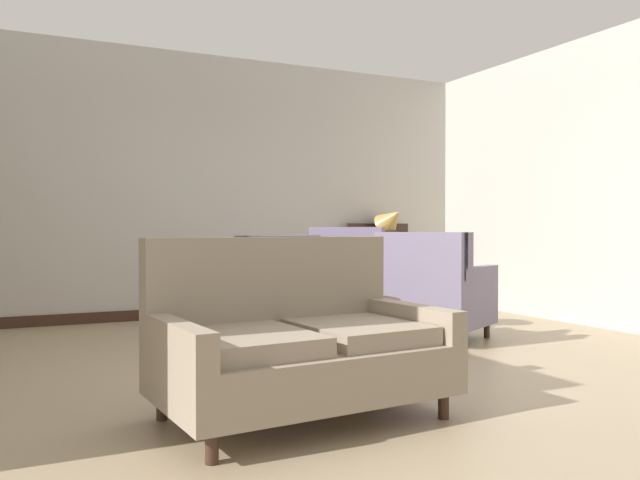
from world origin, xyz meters
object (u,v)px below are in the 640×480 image
Objects in this scene: armchair_foreground_right at (350,286)px; sideboard at (384,270)px; porcelain_vase at (345,281)px; settee at (297,345)px; armchair_back_corner at (265,294)px; side_table at (434,286)px; coffee_table at (347,310)px; armchair_near_window at (434,294)px; gramophone at (391,222)px.

armchair_foreground_right is 1.83m from sideboard.
settee is (-0.98, -1.28, -0.23)m from porcelain_vase.
sideboard is (2.19, 1.44, 0.08)m from armchair_back_corner.
coffee_table is at bearing -147.67° from side_table.
settee is 1.60× the size of armchair_back_corner.
armchair_near_window is 2.25× the size of gramophone.
sideboard is (1.22, 1.35, 0.05)m from armchair_foreground_right.
side_table is (0.44, 0.60, 0.01)m from armchair_near_window.
gramophone reaches higher than settee.
settee is (-1.00, -1.27, 0.01)m from coffee_table.
gramophone is at bearing -50.86° from armchair_near_window.
armchair_near_window reaches higher than side_table.
coffee_table is 3.31m from gramophone.
armchair_near_window is 1.06× the size of sideboard.
coffee_table is 1.62m from settee.
gramophone reaches higher than side_table.
gramophone reaches higher than armchair_back_corner.
armchair_near_window is 2.41m from sideboard.
porcelain_vase is at bearing -148.21° from side_table.
sideboard is at bearing 118.41° from gramophone.
armchair_near_window is at bearing 151.65° from armchair_foreground_right.
settee is 3.07× the size of gramophone.
armchair_back_corner is at bearing -146.68° from sideboard.
armchair_foreground_right reaches higher than armchair_near_window.
settee is 1.36× the size of armchair_near_window.
armchair_foreground_right is at bearing 60.49° from coffee_table.
gramophone is at bearing -61.59° from sideboard.
settee is at bearing -128.14° from gramophone.
settee is 3.39m from side_table.
settee reaches higher than coffee_table.
armchair_foreground_right is (0.72, 1.28, 0.07)m from coffee_table.
armchair_back_corner is at bearing -148.92° from gramophone.
gramophone is at bearing -161.78° from armchair_back_corner.
armchair_back_corner is at bearing 173.00° from side_table.
armchair_near_window is at bearing 18.57° from coffee_table.
armchair_back_corner is at bearing 43.78° from armchair_foreground_right.
coffee_table is 1.22m from armchair_back_corner.
settee is 3.08m from armchair_foreground_right.
sideboard reaches higher than porcelain_vase.
armchair_back_corner is at bearing 68.44° from settee.
armchair_near_window is at bearing -125.82° from side_table.
armchair_near_window is (2.10, 1.65, 0.03)m from settee.
armchair_near_window is at bearing 135.69° from armchair_back_corner.
porcelain_vase is 3.27m from sideboard.
coffee_table is at bearing -128.15° from gramophone.
porcelain_vase reaches higher than side_table.
armchair_foreground_right reaches higher than porcelain_vase.
side_table is at bearing -106.24° from gramophone.
sideboard is at bearing 53.50° from coffee_table.
side_table is (2.54, 2.25, 0.04)m from settee.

